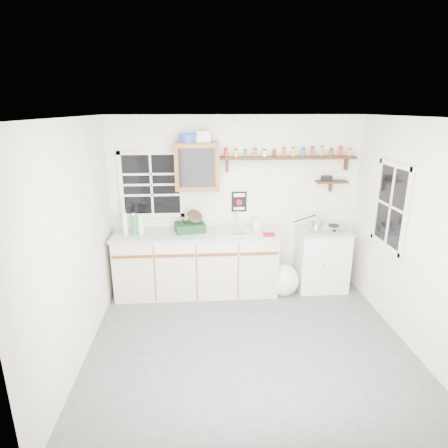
% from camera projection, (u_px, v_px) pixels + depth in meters
% --- Properties ---
extents(room, '(3.64, 3.24, 2.54)m').
position_uv_depth(room, '(251.00, 241.00, 3.94)').
color(room, '#48484A').
rests_on(room, ground).
extents(main_cabinet, '(2.31, 0.63, 0.92)m').
position_uv_depth(main_cabinet, '(197.00, 263.00, 5.37)').
color(main_cabinet, '#BFB39F').
rests_on(main_cabinet, floor).
extents(right_cabinet, '(0.73, 0.57, 0.91)m').
position_uv_depth(right_cabinet, '(321.00, 259.00, 5.52)').
color(right_cabinet, silver).
rests_on(right_cabinet, floor).
extents(sink, '(0.52, 0.44, 0.29)m').
position_uv_depth(sink, '(234.00, 231.00, 5.27)').
color(sink, '#B4B5B9').
rests_on(sink, main_cabinet).
extents(upper_cabinet, '(0.60, 0.32, 0.65)m').
position_uv_depth(upper_cabinet, '(197.00, 166.00, 5.11)').
color(upper_cabinet, brown).
rests_on(upper_cabinet, wall_back).
extents(upper_cabinet_clutter, '(0.43, 0.24, 0.14)m').
position_uv_depth(upper_cabinet_clutter, '(194.00, 137.00, 4.99)').
color(upper_cabinet_clutter, '#1A3FAD').
rests_on(upper_cabinet_clutter, upper_cabinet).
extents(spice_shelf, '(1.91, 0.18, 0.35)m').
position_uv_depth(spice_shelf, '(289.00, 157.00, 5.23)').
color(spice_shelf, black).
rests_on(spice_shelf, wall_back).
extents(secondary_shelf, '(0.45, 0.16, 0.24)m').
position_uv_depth(secondary_shelf, '(330.00, 181.00, 5.38)').
color(secondary_shelf, black).
rests_on(secondary_shelf, wall_back).
extents(warning_sign, '(0.22, 0.02, 0.30)m').
position_uv_depth(warning_sign, '(239.00, 202.00, 5.45)').
color(warning_sign, black).
rests_on(warning_sign, wall_back).
extents(window_back, '(0.93, 0.03, 0.98)m').
position_uv_depth(window_back, '(151.00, 185.00, 5.28)').
color(window_back, black).
rests_on(window_back, wall_back).
extents(window_right, '(0.03, 0.78, 1.08)m').
position_uv_depth(window_right, '(391.00, 206.00, 4.52)').
color(window_right, black).
rests_on(window_right, wall_back).
extents(water_bottles, '(0.29, 0.11, 0.33)m').
position_uv_depth(water_bottles, '(134.00, 225.00, 5.10)').
color(water_bottles, silver).
rests_on(water_bottles, main_cabinet).
extents(dish_rack, '(0.46, 0.38, 0.30)m').
position_uv_depth(dish_rack, '(191.00, 225.00, 5.26)').
color(dish_rack, '#103218').
rests_on(dish_rack, main_cabinet).
extents(soap_bottle, '(0.10, 0.10, 0.20)m').
position_uv_depth(soap_bottle, '(256.00, 223.00, 5.31)').
color(soap_bottle, silver).
rests_on(soap_bottle, main_cabinet).
extents(rag, '(0.17, 0.15, 0.02)m').
position_uv_depth(rag, '(269.00, 235.00, 5.11)').
color(rag, maroon).
rests_on(rag, main_cabinet).
extents(hotplate, '(0.54, 0.33, 0.07)m').
position_uv_depth(hotplate, '(325.00, 228.00, 5.36)').
color(hotplate, '#B4B5B9').
rests_on(hotplate, right_cabinet).
extents(saucepan, '(0.39, 0.24, 0.17)m').
position_uv_depth(saucepan, '(316.00, 222.00, 5.33)').
color(saucepan, '#B4B5B9').
rests_on(saucepan, hotplate).
extents(trash_bag, '(0.43, 0.39, 0.50)m').
position_uv_depth(trash_bag, '(284.00, 280.00, 5.40)').
color(trash_bag, silver).
rests_on(trash_bag, floor).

